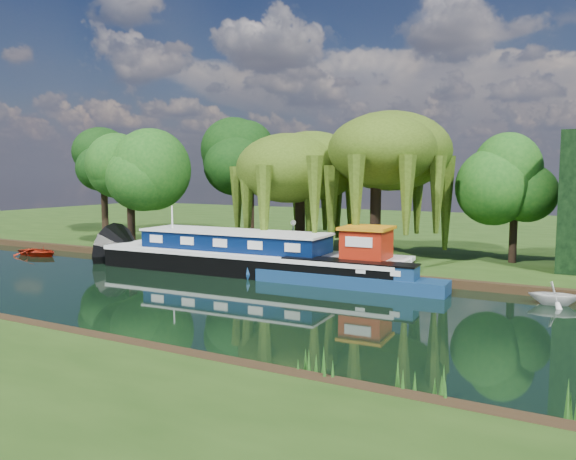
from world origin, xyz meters
The scene contains 15 objects.
ground centered at (0.00, 0.00, 0.00)m, with size 120.00×120.00×0.00m, color black.
far_bank centered at (0.00, 34.00, 0.23)m, with size 120.00×52.00×0.45m, color #1D390F.
dutch_barge centered at (-0.51, 6.94, 1.02)m, with size 19.61×5.15×4.11m.
narrowboat centered at (6.38, 5.75, 0.55)m, with size 10.56×2.05×1.53m.
red_dinghy centered at (-18.08, 5.34, 0.00)m, with size 2.51×3.52×0.73m, color #9B1C0B.
white_cruiser centered at (16.36, 6.43, 0.00)m, with size 1.94×2.24×1.18m, color silver.
willow_left centered at (-0.34, 13.11, 6.26)m, with size 6.68×6.68×8.00m.
willow_right centered at (5.34, 12.76, 6.82)m, with size 7.17×7.17×8.74m.
tree_far_left centered at (-13.45, 10.15, 6.37)m, with size 5.37×5.37×8.65m.
tree_far_back centered at (-23.33, 16.83, 6.66)m, with size 5.30×5.30×8.91m.
tree_far_mid centered at (-7.55, 17.92, 6.88)m, with size 5.71×5.71×9.34m.
tree_far_right centered at (13.40, 15.72, 5.25)m, with size 4.26×4.26×6.96m.
lamppost centered at (0.50, 10.50, 2.42)m, with size 0.36×0.36×2.56m.
mooring_posts centered at (-0.50, 8.40, 0.95)m, with size 19.16×0.16×1.00m.
reeds_near centered at (6.87, -7.57, 0.55)m, with size 33.70×1.50×1.10m.
Camera 1 is at (17.71, -21.84, 6.08)m, focal length 35.00 mm.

